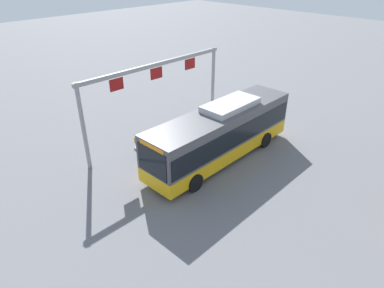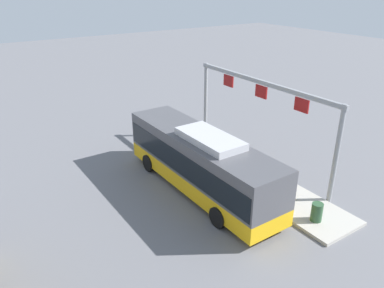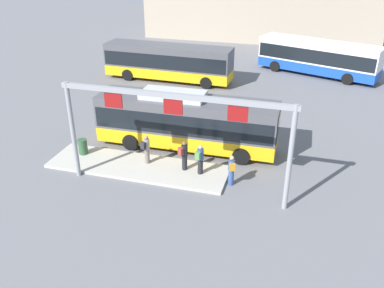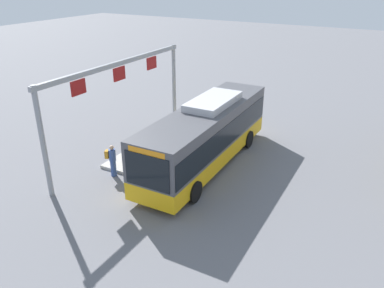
% 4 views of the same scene
% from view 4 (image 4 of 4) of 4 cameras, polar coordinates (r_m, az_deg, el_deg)
% --- Properties ---
extents(ground_plane, '(120.00, 120.00, 0.00)m').
position_cam_4_polar(ground_plane, '(20.58, 2.03, -2.96)').
color(ground_plane, slate).
extents(platform_curb, '(10.00, 2.80, 0.16)m').
position_cam_4_polar(platform_curb, '(23.43, -2.81, 0.79)').
color(platform_curb, '#B2ADA3').
rests_on(platform_curb, ground).
extents(bus_main, '(10.69, 2.79, 3.46)m').
position_cam_4_polar(bus_main, '(19.82, 2.12, 1.71)').
color(bus_main, '#EAAD14').
rests_on(bus_main, ground).
extents(person_boarding, '(0.46, 0.59, 1.67)m').
position_cam_4_polar(person_boarding, '(19.42, -11.81, -2.30)').
color(person_boarding, '#334C8C').
rests_on(person_boarding, ground).
extents(person_waiting_near, '(0.54, 0.60, 1.67)m').
position_cam_4_polar(person_waiting_near, '(20.92, -5.91, 0.59)').
color(person_waiting_near, black).
rests_on(person_waiting_near, platform_curb).
extents(person_waiting_mid, '(0.44, 0.59, 1.67)m').
position_cam_4_polar(person_waiting_mid, '(20.34, -7.83, -0.24)').
color(person_waiting_mid, black).
rests_on(person_waiting_mid, platform_curb).
extents(person_waiting_far, '(0.48, 0.60, 1.67)m').
position_cam_4_polar(person_waiting_far, '(22.55, -2.51, 2.50)').
color(person_waiting_far, slate).
rests_on(person_waiting_far, platform_curb).
extents(platform_sign_gantry, '(11.23, 0.24, 5.20)m').
position_cam_4_polar(platform_sign_gantry, '(21.01, -10.63, 8.51)').
color(platform_sign_gantry, gray).
rests_on(platform_sign_gantry, ground).
extents(trash_bin, '(0.52, 0.52, 0.90)m').
position_cam_4_polar(trash_bin, '(25.92, 2.17, 4.43)').
color(trash_bin, '#2D5133').
rests_on(trash_bin, platform_curb).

